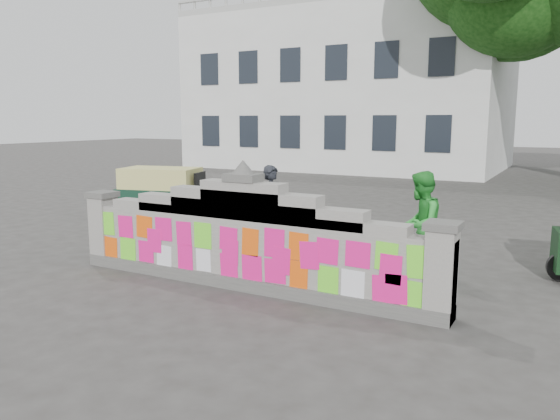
{
  "coord_description": "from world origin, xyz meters",
  "views": [
    {
      "loc": [
        4.5,
        -6.96,
        2.62
      ],
      "look_at": [
        0.09,
        1.0,
        1.1
      ],
      "focal_mm": 35.0,
      "sensor_mm": 36.0,
      "label": 1
    }
  ],
  "objects_px": {
    "pedestrian": "(420,224)",
    "rickshaw_left": "(163,193)",
    "cyclist_bike": "(272,237)",
    "cyclist_rider": "(272,220)"
  },
  "relations": [
    {
      "from": "pedestrian",
      "to": "rickshaw_left",
      "type": "bearing_deg",
      "value": -103.66
    },
    {
      "from": "cyclist_bike",
      "to": "cyclist_rider",
      "type": "xyz_separation_m",
      "value": [
        0.0,
        0.0,
        0.32
      ]
    },
    {
      "from": "cyclist_rider",
      "to": "pedestrian",
      "type": "distance_m",
      "value": 2.68
    },
    {
      "from": "cyclist_bike",
      "to": "rickshaw_left",
      "type": "distance_m",
      "value": 5.17
    },
    {
      "from": "cyclist_bike",
      "to": "rickshaw_left",
      "type": "xyz_separation_m",
      "value": [
        -4.62,
        2.32,
        0.25
      ]
    },
    {
      "from": "cyclist_rider",
      "to": "rickshaw_left",
      "type": "bearing_deg",
      "value": 86.45
    },
    {
      "from": "cyclist_bike",
      "to": "rickshaw_left",
      "type": "bearing_deg",
      "value": 86.45
    },
    {
      "from": "cyclist_rider",
      "to": "pedestrian",
      "type": "xyz_separation_m",
      "value": [
        2.65,
        0.33,
        0.12
      ]
    },
    {
      "from": "rickshaw_left",
      "to": "pedestrian",
      "type": "bearing_deg",
      "value": -29.69
    },
    {
      "from": "cyclist_rider",
      "to": "rickshaw_left",
      "type": "distance_m",
      "value": 5.16
    }
  ]
}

